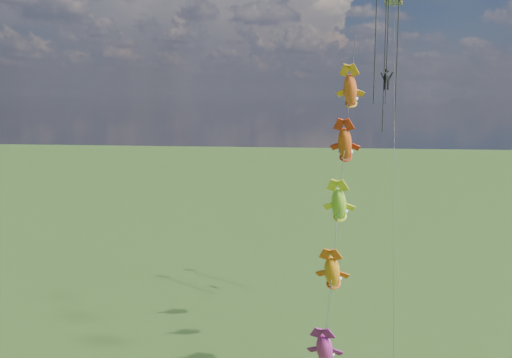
# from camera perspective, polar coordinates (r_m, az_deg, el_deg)

# --- Properties ---
(fish_windsock_rig) EXTENTS (2.51, 15.83, 20.26)m
(fish_windsock_rig) POSITION_cam_1_polar(r_m,az_deg,el_deg) (28.70, 8.29, -2.59)
(fish_windsock_rig) COLOR brown
(fish_windsock_rig) RESTS_ON ground
(parafoil_rig) EXTENTS (2.12, 17.52, 25.87)m
(parafoil_rig) POSITION_cam_1_polar(r_m,az_deg,el_deg) (38.04, 13.03, 11.49)
(parafoil_rig) COLOR brown
(parafoil_rig) RESTS_ON ground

